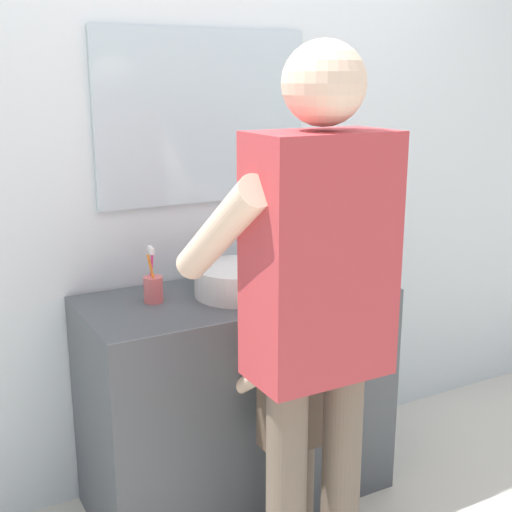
% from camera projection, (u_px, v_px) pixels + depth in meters
% --- Properties ---
extents(back_wall, '(4.40, 0.10, 2.70)m').
position_uv_depth(back_wall, '(200.00, 155.00, 2.73)').
color(back_wall, silver).
rests_on(back_wall, ground).
extents(vanity_cabinet, '(1.17, 0.54, 0.86)m').
position_uv_depth(vanity_cabinet, '(238.00, 397.00, 2.70)').
color(vanity_cabinet, '#4C5156').
rests_on(vanity_cabinet, ground).
extents(sink_basin, '(0.34, 0.34, 0.11)m').
position_uv_depth(sink_basin, '(239.00, 280.00, 2.55)').
color(sink_basin, silver).
rests_on(sink_basin, vanity_cabinet).
extents(faucet, '(0.18, 0.14, 0.18)m').
position_uv_depth(faucet, '(215.00, 261.00, 2.72)').
color(faucet, '#B7BABF').
rests_on(faucet, vanity_cabinet).
extents(toothbrush_cup, '(0.07, 0.07, 0.21)m').
position_uv_depth(toothbrush_cup, '(153.00, 288.00, 2.47)').
color(toothbrush_cup, '#D86666').
rests_on(toothbrush_cup, vanity_cabinet).
extents(child_toddler, '(0.29, 0.29, 0.94)m').
position_uv_depth(child_toddler, '(292.00, 409.00, 2.32)').
color(child_toddler, '#6B5B4C').
rests_on(child_toddler, ground).
extents(adult_parent, '(0.54, 0.57, 1.75)m').
position_uv_depth(adult_parent, '(316.00, 293.00, 1.97)').
color(adult_parent, '#6B5B4C').
rests_on(adult_parent, ground).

